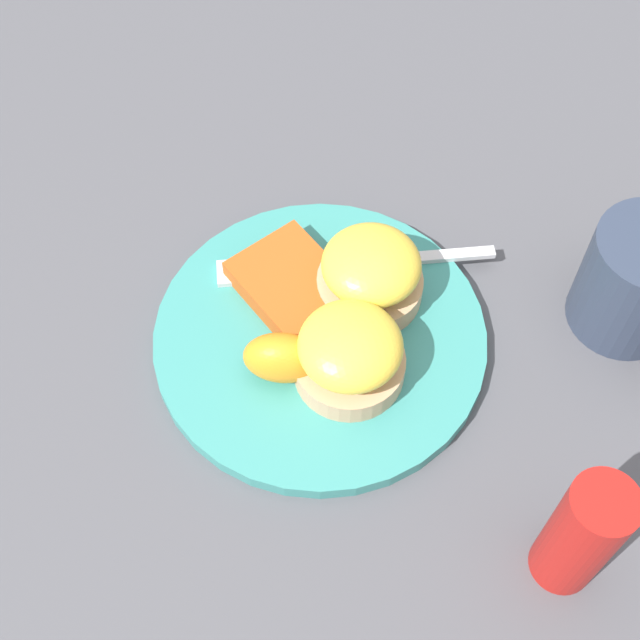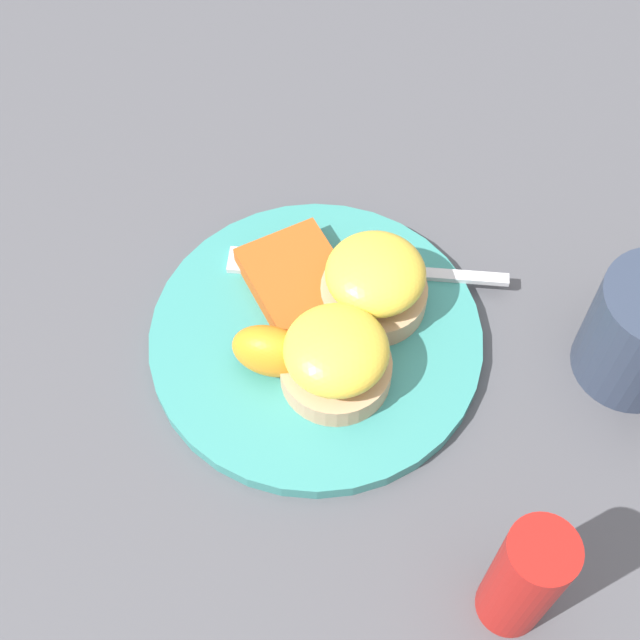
# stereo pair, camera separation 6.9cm
# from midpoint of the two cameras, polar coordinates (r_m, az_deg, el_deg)

# --- Properties ---
(ground_plane) EXTENTS (1.10, 1.10, 0.00)m
(ground_plane) POSITION_cam_midpoint_polar(r_m,az_deg,el_deg) (0.72, -2.74, -1.67)
(ground_plane) COLOR #4C4C51
(plate) EXTENTS (0.26, 0.26, 0.01)m
(plate) POSITION_cam_midpoint_polar(r_m,az_deg,el_deg) (0.71, -2.76, -1.38)
(plate) COLOR teal
(plate) RESTS_ON ground_plane
(sandwich_benedict_left) EXTENTS (0.09, 0.09, 0.06)m
(sandwich_benedict_left) POSITION_cam_midpoint_polar(r_m,az_deg,el_deg) (0.66, -1.04, -2.43)
(sandwich_benedict_left) COLOR tan
(sandwich_benedict_left) RESTS_ON plate
(sandwich_benedict_right) EXTENTS (0.09, 0.09, 0.06)m
(sandwich_benedict_right) POSITION_cam_midpoint_polar(r_m,az_deg,el_deg) (0.70, 0.47, 2.77)
(sandwich_benedict_right) COLOR tan
(sandwich_benedict_right) RESTS_ON plate
(hashbrown_patty) EXTENTS (0.12, 0.11, 0.02)m
(hashbrown_patty) POSITION_cam_midpoint_polar(r_m,az_deg,el_deg) (0.72, -4.47, 2.03)
(hashbrown_patty) COLOR #BB501A
(hashbrown_patty) RESTS_ON plate
(orange_wedge) EXTENTS (0.05, 0.07, 0.04)m
(orange_wedge) POSITION_cam_midpoint_polar(r_m,az_deg,el_deg) (0.67, -5.34, -2.67)
(orange_wedge) COLOR orange
(orange_wedge) RESTS_ON plate
(fork) EXTENTS (0.04, 0.23, 0.00)m
(fork) POSITION_cam_midpoint_polar(r_m,az_deg,el_deg) (0.74, -1.53, 3.38)
(fork) COLOR silver
(fork) RESTS_ON plate
(cup) EXTENTS (0.12, 0.09, 0.10)m
(cup) POSITION_cam_midpoint_polar(r_m,az_deg,el_deg) (0.72, 17.12, 2.10)
(cup) COLOR #2D384C
(cup) RESTS_ON ground_plane
(condiment_bottle) EXTENTS (0.04, 0.04, 0.12)m
(condiment_bottle) POSITION_cam_midpoint_polar(r_m,az_deg,el_deg) (0.60, 13.21, -13.56)
(condiment_bottle) COLOR #B21914
(condiment_bottle) RESTS_ON ground_plane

